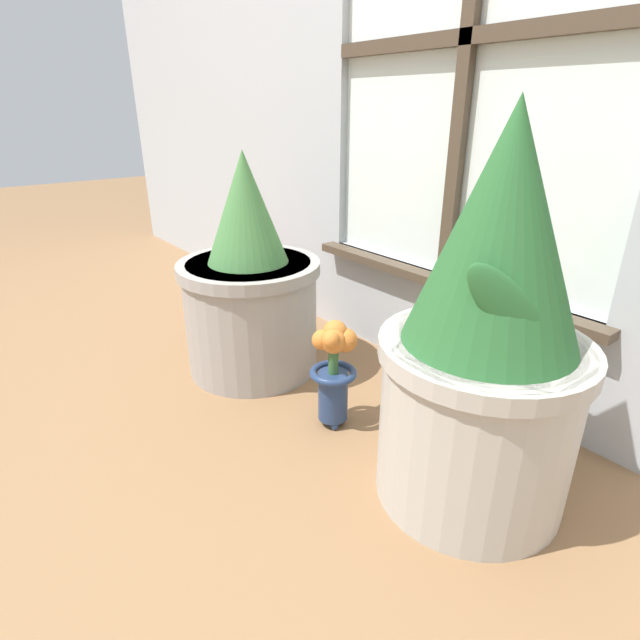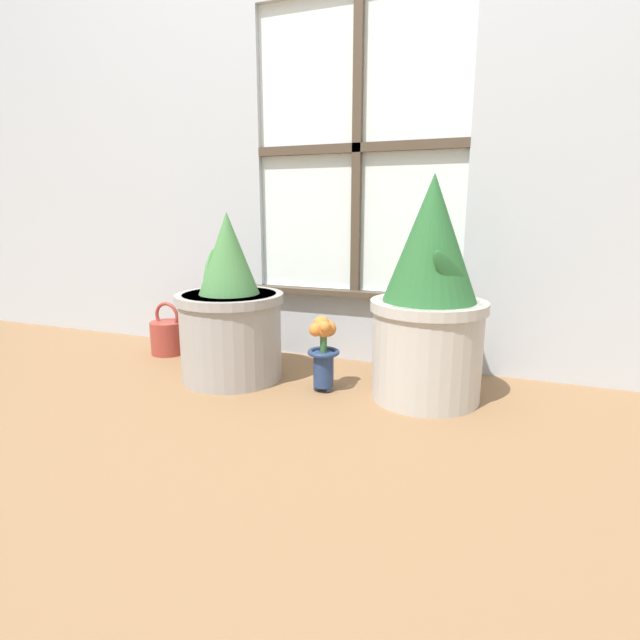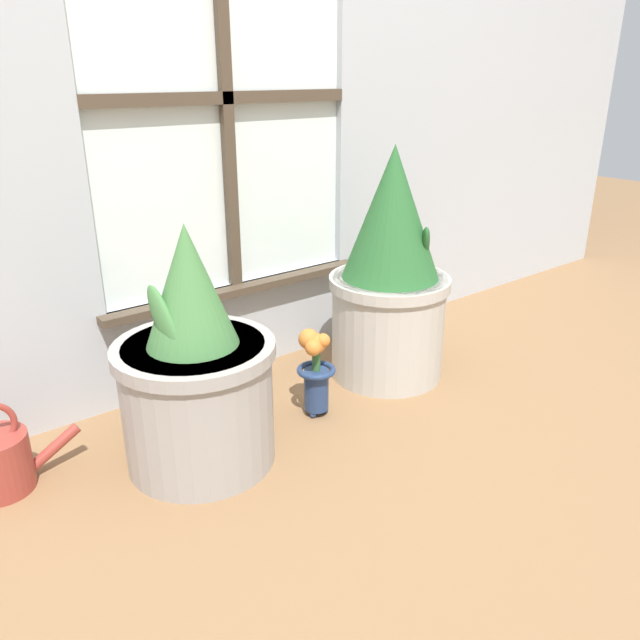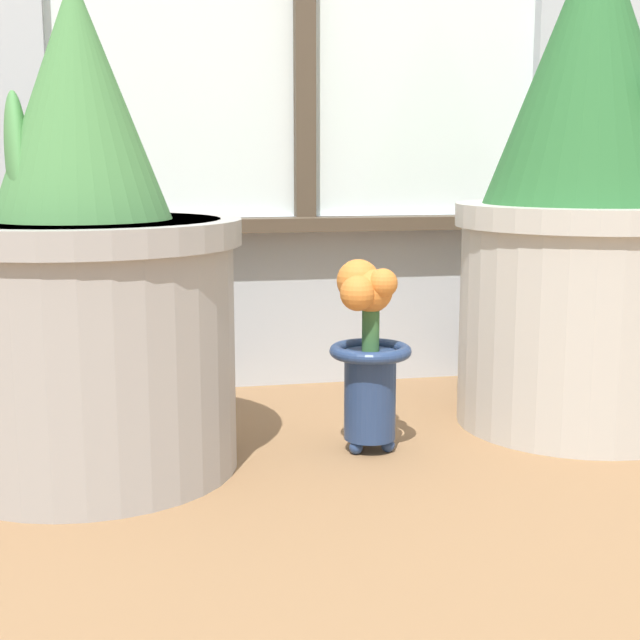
% 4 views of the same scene
% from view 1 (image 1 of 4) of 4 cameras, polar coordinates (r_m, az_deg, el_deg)
% --- Properties ---
extents(ground_plane, '(10.00, 10.00, 0.00)m').
position_cam_1_polar(ground_plane, '(1.23, -4.07, -13.65)').
color(ground_plane, olive).
extents(potted_plant_left, '(0.40, 0.40, 0.63)m').
position_cam_1_polar(potted_plant_left, '(1.45, -8.01, 3.53)').
color(potted_plant_left, '#9E9993').
rests_on(potted_plant_left, ground_plane).
extents(potted_plant_right, '(0.39, 0.39, 0.76)m').
position_cam_1_polar(potted_plant_right, '(0.95, 18.50, -2.23)').
color(potted_plant_right, '#B7B2A8').
rests_on(potted_plant_right, ground_plane).
extents(flower_vase, '(0.11, 0.12, 0.27)m').
position_cam_1_polar(flower_vase, '(1.20, 1.61, -5.31)').
color(flower_vase, navy).
rests_on(flower_vase, ground_plane).
extents(watering_can, '(0.28, 0.16, 0.24)m').
position_cam_1_polar(watering_can, '(1.96, -9.65, 3.42)').
color(watering_can, '#99382D').
rests_on(watering_can, ground_plane).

